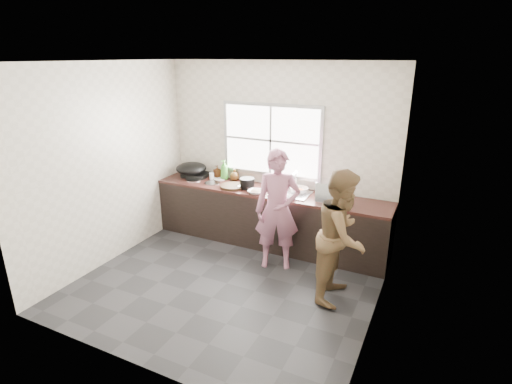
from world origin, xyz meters
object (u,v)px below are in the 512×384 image
at_px(bowl_mince, 256,192).
at_px(bowl_held, 291,197).
at_px(bottle_brown_tall, 217,172).
at_px(pot_lid_right, 212,183).
at_px(person_side, 342,236).
at_px(pot_lid_left, 194,180).
at_px(bowl_crabs, 299,191).
at_px(wok, 191,168).
at_px(plate_food, 220,179).
at_px(bottle_brown_short, 235,175).
at_px(cutting_board, 232,186).
at_px(glass_jar, 212,176).
at_px(burner, 197,174).
at_px(woman, 277,214).
at_px(bottle_green, 224,170).
at_px(black_pot, 247,183).
at_px(dish_rack, 332,192).

height_order(bowl_mince, bowl_held, bowl_held).
relative_size(bottle_brown_tall, pot_lid_right, 0.76).
distance_m(person_side, pot_lid_left, 2.78).
bearing_deg(pot_lid_left, bowl_crabs, 4.78).
xyz_separation_m(bowl_crabs, bowl_held, (-0.02, -0.30, -0.00)).
bearing_deg(pot_lid_left, wok, 135.15).
relative_size(wok, pot_lid_right, 2.00).
bearing_deg(person_side, plate_food, 65.02).
bearing_deg(pot_lid_left, bottle_brown_tall, 46.07).
bearing_deg(bottle_brown_short, pot_lid_left, -154.45).
bearing_deg(bottle_brown_short, cutting_board, -66.48).
distance_m(person_side, bottle_brown_short, 2.36).
relative_size(wok, pot_lid_left, 1.93).
relative_size(cutting_board, glass_jar, 3.50).
bearing_deg(bottle_brown_tall, burner, -171.02).
bearing_deg(pot_lid_right, bottle_brown_tall, 106.19).
xyz_separation_m(wok, pot_lid_left, (0.12, -0.12, -0.15)).
height_order(bowl_mince, burner, burner).
height_order(bottle_brown_tall, pot_lid_left, bottle_brown_tall).
xyz_separation_m(bowl_mince, bottle_brown_tall, (-0.91, 0.44, 0.07)).
relative_size(woman, bottle_green, 4.76).
bearing_deg(wok, bottle_green, 13.82).
relative_size(cutting_board, plate_food, 1.65).
relative_size(cutting_board, bottle_green, 1.15).
bearing_deg(bowl_crabs, woman, -95.00).
bearing_deg(bowl_crabs, pot_lid_left, -175.22).
relative_size(bowl_held, bottle_brown_tall, 0.99).
bearing_deg(bottle_green, bowl_mince, -28.22).
relative_size(bowl_mince, pot_lid_right, 0.88).
relative_size(burner, pot_lid_left, 1.57).
height_order(black_pot, dish_rack, dish_rack).
height_order(bowl_held, burner, burner).
distance_m(bowl_crabs, dish_rack, 0.58).
height_order(cutting_board, glass_jar, glass_jar).
relative_size(black_pot, bottle_brown_short, 1.25).
distance_m(bowl_crabs, bottle_brown_tall, 1.48).
xyz_separation_m(bowl_crabs, wok, (-1.86, -0.03, 0.12)).
distance_m(woman, pot_lid_right, 1.42).
bearing_deg(glass_jar, burner, 169.95).
bearing_deg(cutting_board, bowl_crabs, 11.51).
bearing_deg(bottle_green, wok, -166.18).
bearing_deg(woman, person_side, -41.06).
relative_size(bottle_brown_tall, burner, 0.47).
distance_m(cutting_board, plate_food, 0.49).
xyz_separation_m(burner, dish_rack, (2.36, -0.27, 0.12)).
bearing_deg(bottle_brown_short, burner, -175.24).
xyz_separation_m(woman, plate_food, (-1.33, 0.75, 0.11)).
distance_m(bowl_mince, bottle_brown_short, 0.74).
relative_size(person_side, plate_food, 7.04).
distance_m(bowl_mince, bottle_brown_tall, 1.01).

